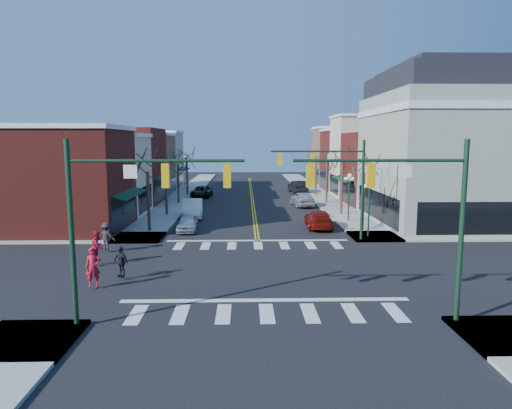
{
  "coord_description": "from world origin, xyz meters",
  "views": [
    {
      "loc": [
        -0.89,
        -24.33,
        7.14
      ],
      "look_at": [
        -0.14,
        6.55,
        2.8
      ],
      "focal_mm": 32.0,
      "sensor_mm": 36.0,
      "label": 1
    }
  ],
  "objects": [
    {
      "name": "tree_left_c",
      "position": [
        -8.4,
        27.0,
        2.27
      ],
      "size": [
        0.24,
        0.24,
        4.55
      ],
      "primitive_type": "cylinder",
      "color": "#382B21",
      "rests_on": "ground"
    },
    {
      "name": "car_right_mid",
      "position": [
        5.39,
        24.91,
        0.82
      ],
      "size": [
        2.46,
        5.01,
        1.64
      ],
      "primitive_type": "imported",
      "rotation": [
        0.0,
        0.0,
        3.25
      ],
      "color": "silver",
      "rests_on": "ground"
    },
    {
      "name": "lamppost_corner",
      "position": [
        8.2,
        8.5,
        2.96
      ],
      "size": [
        0.36,
        0.36,
        4.33
      ],
      "color": "#14331E",
      "rests_on": "ground"
    },
    {
      "name": "traffic_mast_near_right",
      "position": [
        5.55,
        -7.4,
        4.71
      ],
      "size": [
        6.6,
        0.28,
        7.2
      ],
      "color": "#14331E",
      "rests_on": "ground"
    },
    {
      "name": "bldg_left_brick_b",
      "position": [
        -15.5,
        27.5,
        4.25
      ],
      "size": [
        10.0,
        9.0,
        8.5
      ],
      "primitive_type": "cube",
      "color": "maroon",
      "rests_on": "ground"
    },
    {
      "name": "tree_left_b",
      "position": [
        -8.4,
        19.0,
        2.52
      ],
      "size": [
        0.24,
        0.24,
        5.04
      ],
      "primitive_type": "cylinder",
      "color": "#382B21",
      "rests_on": "ground"
    },
    {
      "name": "bldg_right_tan",
      "position": [
        15.5,
        49.0,
        4.5
      ],
      "size": [
        10.0,
        8.0,
        9.0
      ],
      "primitive_type": "cube",
      "color": "#9D7E56",
      "rests_on": "ground"
    },
    {
      "name": "car_left_near",
      "position": [
        -5.47,
        11.38,
        0.66
      ],
      "size": [
        1.75,
        3.96,
        1.33
      ],
      "primitive_type": "imported",
      "rotation": [
        0.0,
        0.0,
        0.05
      ],
      "color": "silver",
      "rests_on": "ground"
    },
    {
      "name": "sidewalk_left",
      "position": [
        -8.75,
        20.0,
        0.07
      ],
      "size": [
        3.5,
        70.0,
        0.15
      ],
      "primitive_type": "cube",
      "color": "#9E9B93",
      "rests_on": "ground"
    },
    {
      "name": "tree_right_d",
      "position": [
        8.4,
        35.0,
        2.48
      ],
      "size": [
        0.24,
        0.24,
        4.97
      ],
      "primitive_type": "cylinder",
      "color": "#382B21",
      "rests_on": "ground"
    },
    {
      "name": "tree_right_a",
      "position": [
        8.4,
        11.0,
        2.31
      ],
      "size": [
        0.24,
        0.24,
        4.62
      ],
      "primitive_type": "cylinder",
      "color": "#382B21",
      "rests_on": "ground"
    },
    {
      "name": "bldg_right_stucco",
      "position": [
        15.5,
        33.5,
        5.0
      ],
      "size": [
        10.0,
        7.0,
        10.0
      ],
      "primitive_type": "cube",
      "color": "beige",
      "rests_on": "ground"
    },
    {
      "name": "bldg_left_stucco_a",
      "position": [
        -15.5,
        19.5,
        3.75
      ],
      "size": [
        10.0,
        7.0,
        7.5
      ],
      "primitive_type": "cube",
      "color": "beige",
      "rests_on": "ground"
    },
    {
      "name": "sidewalk_right",
      "position": [
        8.75,
        20.0,
        0.07
      ],
      "size": [
        3.5,
        70.0,
        0.15
      ],
      "primitive_type": "cube",
      "color": "#9E9B93",
      "rests_on": "ground"
    },
    {
      "name": "bldg_left_tan",
      "position": [
        -15.5,
        35.75,
        3.9
      ],
      "size": [
        10.0,
        7.5,
        7.8
      ],
      "primitive_type": "cube",
      "color": "#9D7E56",
      "rests_on": "ground"
    },
    {
      "name": "tree_left_d",
      "position": [
        -8.4,
        35.0,
        2.45
      ],
      "size": [
        0.24,
        0.24,
        4.9
      ],
      "primitive_type": "cylinder",
      "color": "#382B21",
      "rests_on": "ground"
    },
    {
      "name": "lamppost_midblock",
      "position": [
        8.2,
        15.0,
        2.96
      ],
      "size": [
        0.36,
        0.36,
        4.33
      ],
      "color": "#14331E",
      "rests_on": "ground"
    },
    {
      "name": "traffic_mast_far_right",
      "position": [
        5.55,
        7.4,
        4.71
      ],
      "size": [
        6.6,
        0.28,
        7.2
      ],
      "color": "#14331E",
      "rests_on": "ground"
    },
    {
      "name": "victorian_corner",
      "position": [
        16.5,
        14.5,
        6.66
      ],
      "size": [
        12.25,
        14.25,
        13.3
      ],
      "color": "#929F89",
      "rests_on": "ground"
    },
    {
      "name": "tree_right_b",
      "position": [
        8.4,
        19.0,
        2.59
      ],
      "size": [
        0.24,
        0.24,
        5.18
      ],
      "primitive_type": "cylinder",
      "color": "#382B21",
      "rests_on": "ground"
    },
    {
      "name": "traffic_mast_near_left",
      "position": [
        -5.55,
        -7.4,
        4.71
      ],
      "size": [
        6.6,
        0.28,
        7.2
      ],
      "color": "#14331E",
      "rests_on": "ground"
    },
    {
      "name": "car_right_near",
      "position": [
        5.17,
        12.5,
        0.73
      ],
      "size": [
        2.24,
        5.09,
        1.45
      ],
      "primitive_type": "imported",
      "rotation": [
        0.0,
        0.0,
        3.1
      ],
      "color": "maroon",
      "rests_on": "ground"
    },
    {
      "name": "pedestrian_red_b",
      "position": [
        -9.38,
        1.5,
        1.08
      ],
      "size": [
        0.75,
        0.94,
        1.86
      ],
      "primitive_type": "imported",
      "rotation": [
        0.0,
        0.0,
        1.51
      ],
      "color": "red",
      "rests_on": "sidewalk_left"
    },
    {
      "name": "tree_right_c",
      "position": [
        8.4,
        27.0,
        2.42
      ],
      "size": [
        0.24,
        0.24,
        4.83
      ],
      "primitive_type": "cylinder",
      "color": "#382B21",
      "rests_on": "ground"
    },
    {
      "name": "bldg_right_brick_a",
      "position": [
        15.5,
        25.75,
        4.0
      ],
      "size": [
        10.0,
        8.5,
        8.0
      ],
      "primitive_type": "cube",
      "color": "maroon",
      "rests_on": "ground"
    },
    {
      "name": "ground",
      "position": [
        0.0,
        0.0,
        0.0
      ],
      "size": [
        160.0,
        160.0,
        0.0
      ],
      "primitive_type": "plane",
      "color": "black",
      "rests_on": "ground"
    },
    {
      "name": "car_left_mid",
      "position": [
        -5.79,
        17.9,
        0.85
      ],
      "size": [
        2.19,
        5.28,
        1.7
      ],
      "primitive_type": "imported",
      "rotation": [
        0.0,
        0.0,
        0.08
      ],
      "color": "white",
      "rests_on": "ground"
    },
    {
      "name": "car_left_far",
      "position": [
        -6.4,
        33.37,
        0.7
      ],
      "size": [
        2.62,
        5.18,
        1.41
      ],
      "primitive_type": "imported",
      "rotation": [
        0.0,
        0.0,
        -0.06
      ],
      "color": "black",
      "rests_on": "ground"
    },
    {
      "name": "pedestrian_dark_b",
      "position": [
        -9.8,
        4.55,
        1.05
      ],
      "size": [
        1.28,
        0.9,
        1.8
      ],
      "primitive_type": "imported",
      "rotation": [
        0.0,
        0.0,
        2.92
      ],
      "color": "#21232A",
      "rests_on": "sidewalk_left"
    },
    {
      "name": "pedestrian_dark_a",
      "position": [
        -7.3,
        -1.34,
        0.96
      ],
      "size": [
        1.0,
        0.85,
        1.61
      ],
      "primitive_type": "imported",
      "rotation": [
        0.0,
        0.0,
        -0.59
      ],
      "color": "black",
      "rests_on": "sidewalk_left"
    },
    {
      "name": "car_right_far",
      "position": [
        6.4,
        38.13,
        0.83
      ],
      "size": [
        2.42,
        5.25,
        1.67
      ],
      "primitive_type": "imported",
      "rotation": [
        0.0,
        0.0,
        3.28
      ],
      "color": "black",
      "rests_on": "ground"
    },
    {
      "name": "tree_left_a",
      "position": [
        -8.4,
        11.0,
        2.38
      ],
      "size": [
        0.24,
        0.24,
        4.76
      ],
      "primitive_type": "cylinder",
      "color": "#382B21",
      "rests_on": "ground"
    },
    {
      "name": "bldg_left_brick_a",
      "position": [
        -15.5,
        11.75,
        4.0
      ],
      "size": [
        10.0,
        8.5,
        8.0
      ],
      "primitive_type": "cube",
      "color": "maroon",
      "rests_on": "ground"
    },
    {
      "name": "bldg_right_brick_b",
      "position": [
        15.5,
        41.0,
        4.25
      ],
      "size": [
        10.0,
        8.0,
        8.5
      ],
      "primitive_type": "cube",
      "color": "maroon",
      "rests_on": "ground"
    },
    {
      "name": "pedestrian_red_a",
      "position": [
        -8.22,
        -2.83,
        1.1
      ],
      "size": [
        0.78,
        0.61,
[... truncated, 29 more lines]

